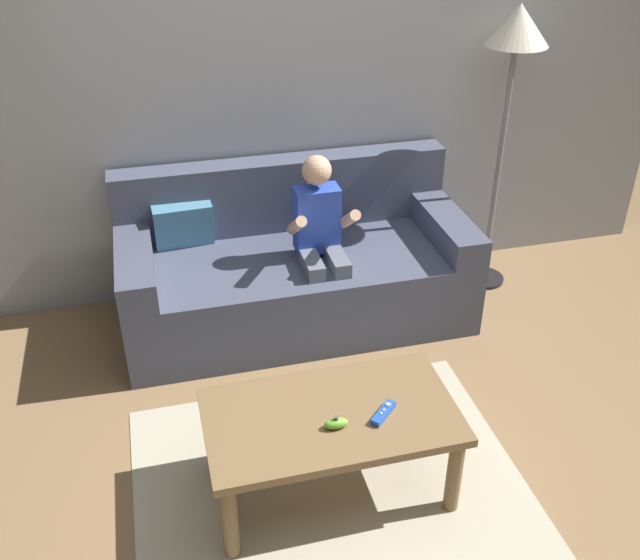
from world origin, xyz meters
The scene contains 9 objects.
ground_plane centered at (0.00, 0.00, 0.00)m, with size 9.17×9.17×0.00m, color olive.
wall_back centered at (0.00, 1.82, 1.25)m, with size 4.59×0.05×2.50m, color #999EA8.
couch centered at (-0.03, 1.43, 0.28)m, with size 1.80×0.80×0.80m.
person_seated_on_couch centered at (0.08, 1.25, 0.54)m, with size 0.32×0.39×0.95m.
coffee_table centered at (-0.16, 0.17, 0.33)m, with size 0.96×0.54×0.39m.
area_rug centered at (-0.16, 0.17, 0.00)m, with size 1.55×1.29×0.01m, color #BCB299.
game_remote_blue_near_edge centered at (0.03, 0.11, 0.41)m, with size 0.13×0.12×0.03m.
nunchuk_lime centered at (-0.16, 0.09, 0.41)m, with size 0.09×0.05×0.05m.
floor_lamp centered at (1.14, 1.49, 1.35)m, with size 0.32×0.32×1.57m.
Camera 1 is at (-0.71, -1.79, 2.23)m, focal length 40.16 mm.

